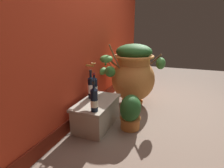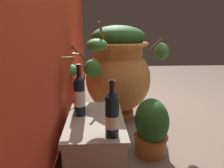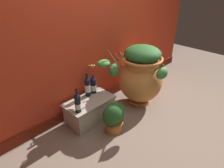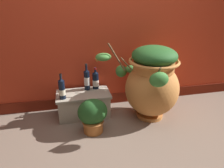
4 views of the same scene
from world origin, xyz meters
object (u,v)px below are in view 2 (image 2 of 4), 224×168
at_px(terracotta_urn, 117,70).
at_px(potted_shrub, 151,126).
at_px(wine_bottle_left, 112,114).
at_px(wine_bottle_right, 79,94).
at_px(wine_bottle_middle, 80,95).

height_order(terracotta_urn, potted_shrub, terracotta_urn).
relative_size(wine_bottle_left, wine_bottle_right, 1.09).
bearing_deg(potted_shrub, wine_bottle_left, 136.51).
height_order(terracotta_urn, wine_bottle_left, terracotta_urn).
relative_size(terracotta_urn, wine_bottle_middle, 3.26).
bearing_deg(terracotta_urn, wine_bottle_middle, 157.12).
distance_m(wine_bottle_middle, potted_shrub, 0.55).
bearing_deg(wine_bottle_right, terracotta_urn, -27.36).
xyz_separation_m(terracotta_urn, wine_bottle_middle, (-0.74, 0.31, -0.03)).
distance_m(wine_bottle_middle, wine_bottle_right, 0.12).
bearing_deg(potted_shrub, wine_bottle_right, 77.42).
bearing_deg(wine_bottle_left, wine_bottle_middle, 32.07).
distance_m(wine_bottle_left, wine_bottle_right, 0.47).
bearing_deg(wine_bottle_middle, wine_bottle_left, -147.93).
bearing_deg(wine_bottle_right, wine_bottle_left, -153.84).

